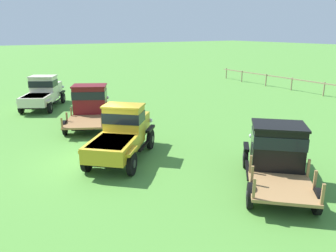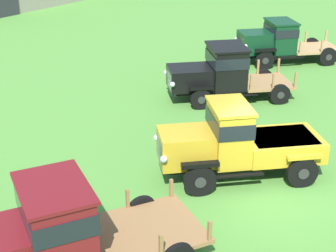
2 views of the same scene
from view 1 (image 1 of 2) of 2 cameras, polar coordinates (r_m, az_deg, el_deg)
ground_plane at (r=14.18m, az=-11.86°, el=-6.10°), size 240.00×240.00×0.00m
paddock_fence at (r=33.06m, az=18.74°, el=7.72°), size 15.39×0.53×1.18m
vintage_truck_foreground_near at (r=25.05m, az=-20.82°, el=5.60°), size 5.30×4.02×2.23m
vintage_truck_second_in_line at (r=20.11m, az=-13.28°, el=4.01°), size 5.88×4.29×2.27m
vintage_truck_midrow_center at (r=14.16m, az=-7.89°, el=-1.09°), size 4.57×4.43×2.28m
vintage_truck_far_side at (r=12.51m, az=18.25°, el=-3.98°), size 4.91×4.74×2.20m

